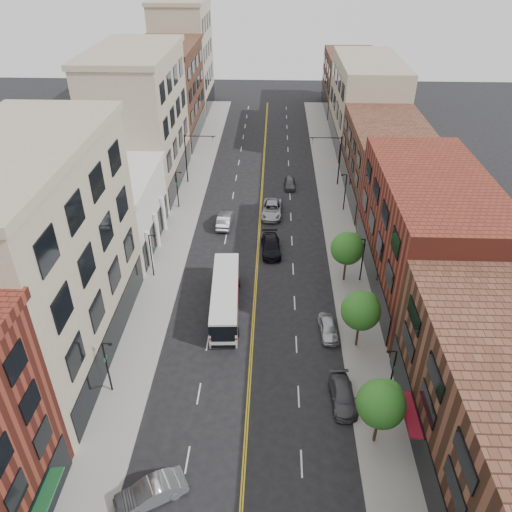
# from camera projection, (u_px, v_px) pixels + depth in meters

# --- Properties ---
(ground) EXTENTS (220.00, 220.00, 0.00)m
(ground) POSITION_uv_depth(u_px,v_px,m) (243.00, 488.00, 33.17)
(ground) COLOR black
(ground) RESTS_ON ground
(sidewalk_left) EXTENTS (4.00, 110.00, 0.15)m
(sidewalk_left) POSITION_uv_depth(u_px,v_px,m) (180.00, 226.00, 62.79)
(sidewalk_left) COLOR gray
(sidewalk_left) RESTS_ON ground
(sidewalk_right) EXTENTS (4.00, 110.00, 0.15)m
(sidewalk_right) POSITION_uv_depth(u_px,v_px,m) (339.00, 229.00, 62.15)
(sidewalk_right) COLOR gray
(sidewalk_right) RESTS_ON ground
(bldg_l_tanoffice) EXTENTS (10.00, 22.00, 18.00)m
(bldg_l_tanoffice) POSITION_uv_depth(u_px,v_px,m) (38.00, 262.00, 39.71)
(bldg_l_tanoffice) COLOR gray
(bldg_l_tanoffice) RESTS_ON ground
(bldg_l_white) EXTENTS (10.00, 14.00, 8.00)m
(bldg_l_white) POSITION_uv_depth(u_px,v_px,m) (111.00, 212.00, 57.52)
(bldg_l_white) COLOR silver
(bldg_l_white) RESTS_ON ground
(bldg_l_far_a) EXTENTS (10.00, 20.00, 18.00)m
(bldg_l_far_a) POSITION_uv_depth(u_px,v_px,m) (140.00, 122.00, 69.05)
(bldg_l_far_a) COLOR gray
(bldg_l_far_a) RESTS_ON ground
(bldg_l_far_b) EXTENTS (10.00, 20.00, 15.00)m
(bldg_l_far_b) POSITION_uv_depth(u_px,v_px,m) (168.00, 94.00, 86.63)
(bldg_l_far_b) COLOR #563222
(bldg_l_far_b) RESTS_ON ground
(bldg_l_far_c) EXTENTS (10.00, 16.00, 20.00)m
(bldg_l_far_c) POSITION_uv_depth(u_px,v_px,m) (183.00, 57.00, 100.36)
(bldg_l_far_c) COLOR gray
(bldg_l_far_c) RESTS_ON ground
(bldg_r_mid) EXTENTS (10.00, 22.00, 12.00)m
(bldg_r_mid) POSITION_uv_depth(u_px,v_px,m) (427.00, 233.00, 49.48)
(bldg_r_mid) COLOR maroon
(bldg_r_mid) RESTS_ON ground
(bldg_r_far_a) EXTENTS (10.00, 20.00, 10.00)m
(bldg_r_far_a) POSITION_uv_depth(u_px,v_px,m) (387.00, 161.00, 67.63)
(bldg_r_far_a) COLOR #563222
(bldg_r_far_a) RESTS_ON ground
(bldg_r_far_b) EXTENTS (10.00, 22.00, 14.00)m
(bldg_r_far_b) POSITION_uv_depth(u_px,v_px,m) (366.00, 103.00, 84.14)
(bldg_r_far_b) COLOR gray
(bldg_r_far_b) RESTS_ON ground
(bldg_r_far_c) EXTENTS (10.00, 18.00, 11.00)m
(bldg_r_far_c) POSITION_uv_depth(u_px,v_px,m) (351.00, 82.00, 101.72)
(bldg_r_far_c) COLOR #563222
(bldg_r_far_c) RESTS_ON ground
(tree_r_1) EXTENTS (3.40, 3.40, 5.59)m
(tree_r_1) POSITION_uv_depth(u_px,v_px,m) (382.00, 402.00, 34.04)
(tree_r_1) COLOR black
(tree_r_1) RESTS_ON sidewalk_right
(tree_r_2) EXTENTS (3.40, 3.40, 5.59)m
(tree_r_2) POSITION_uv_depth(u_px,v_px,m) (362.00, 310.00, 42.42)
(tree_r_2) COLOR black
(tree_r_2) RESTS_ON sidewalk_right
(tree_r_3) EXTENTS (3.40, 3.40, 5.59)m
(tree_r_3) POSITION_uv_depth(u_px,v_px,m) (348.00, 247.00, 50.80)
(tree_r_3) COLOR black
(tree_r_3) RESTS_ON sidewalk_right
(lamp_l_1) EXTENTS (0.81, 0.55, 5.05)m
(lamp_l_1) POSITION_uv_depth(u_px,v_px,m) (107.00, 364.00, 38.61)
(lamp_l_1) COLOR black
(lamp_l_1) RESTS_ON sidewalk_left
(lamp_l_2) EXTENTS (0.81, 0.55, 5.05)m
(lamp_l_2) POSITION_uv_depth(u_px,v_px,m) (151.00, 253.00, 52.02)
(lamp_l_2) COLOR black
(lamp_l_2) RESTS_ON sidewalk_left
(lamp_l_3) EXTENTS (0.81, 0.55, 5.05)m
(lamp_l_3) POSITION_uv_depth(u_px,v_px,m) (177.00, 188.00, 65.43)
(lamp_l_3) COLOR black
(lamp_l_3) RESTS_ON sidewalk_left
(lamp_r_1) EXTENTS (0.81, 0.55, 5.05)m
(lamp_r_1) POSITION_uv_depth(u_px,v_px,m) (392.00, 372.00, 37.91)
(lamp_r_1) COLOR black
(lamp_r_1) RESTS_ON sidewalk_right
(lamp_r_2) EXTENTS (0.81, 0.55, 5.05)m
(lamp_r_2) POSITION_uv_depth(u_px,v_px,m) (362.00, 258.00, 51.32)
(lamp_r_2) COLOR black
(lamp_r_2) RESTS_ON sidewalk_right
(lamp_r_3) EXTENTS (0.81, 0.55, 5.05)m
(lamp_r_3) POSITION_uv_depth(u_px,v_px,m) (345.00, 190.00, 64.73)
(lamp_r_3) COLOR black
(lamp_r_3) RESTS_ON sidewalk_right
(signal_mast_left) EXTENTS (4.49, 0.18, 7.20)m
(signal_mast_left) POSITION_uv_depth(u_px,v_px,m) (191.00, 153.00, 71.20)
(signal_mast_left) COLOR black
(signal_mast_left) RESTS_ON sidewalk_left
(signal_mast_right) EXTENTS (4.49, 0.18, 7.20)m
(signal_mast_right) POSITION_uv_depth(u_px,v_px,m) (335.00, 155.00, 70.55)
(signal_mast_right) COLOR black
(signal_mast_right) RESTS_ON sidewalk_right
(city_bus) EXTENTS (3.22, 11.50, 2.93)m
(city_bus) POSITION_uv_depth(u_px,v_px,m) (225.00, 296.00, 47.99)
(city_bus) COLOR silver
(city_bus) RESTS_ON ground
(car_angle_b) EXTENTS (4.85, 3.69, 1.53)m
(car_angle_b) POSITION_uv_depth(u_px,v_px,m) (151.00, 492.00, 32.12)
(car_angle_b) COLOR #ADB0B5
(car_angle_b) RESTS_ON ground
(car_parked_mid) EXTENTS (2.12, 4.66, 1.32)m
(car_parked_mid) POSITION_uv_depth(u_px,v_px,m) (343.00, 396.00, 38.96)
(car_parked_mid) COLOR #434347
(car_parked_mid) RESTS_ON ground
(car_parked_far) EXTENTS (1.91, 4.07, 1.35)m
(car_parked_far) POSITION_uv_depth(u_px,v_px,m) (328.00, 328.00, 45.59)
(car_parked_far) COLOR #B9BBC2
(car_parked_far) RESTS_ON ground
(car_lane_behind) EXTENTS (1.82, 4.85, 1.58)m
(car_lane_behind) POSITION_uv_depth(u_px,v_px,m) (225.00, 220.00, 62.55)
(car_lane_behind) COLOR #545359
(car_lane_behind) RESTS_ON ground
(car_lane_a) EXTENTS (2.54, 5.47, 1.55)m
(car_lane_a) POSITION_uv_depth(u_px,v_px,m) (271.00, 246.00, 57.39)
(car_lane_a) COLOR black
(car_lane_a) RESTS_ON ground
(car_lane_b) EXTENTS (2.88, 5.82, 1.59)m
(car_lane_b) POSITION_uv_depth(u_px,v_px,m) (272.00, 209.00, 64.94)
(car_lane_b) COLOR #9FA1A6
(car_lane_b) RESTS_ON ground
(car_lane_c) EXTENTS (1.54, 3.82, 1.30)m
(car_lane_c) POSITION_uv_depth(u_px,v_px,m) (290.00, 183.00, 72.06)
(car_lane_c) COLOR #49494D
(car_lane_c) RESTS_ON ground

